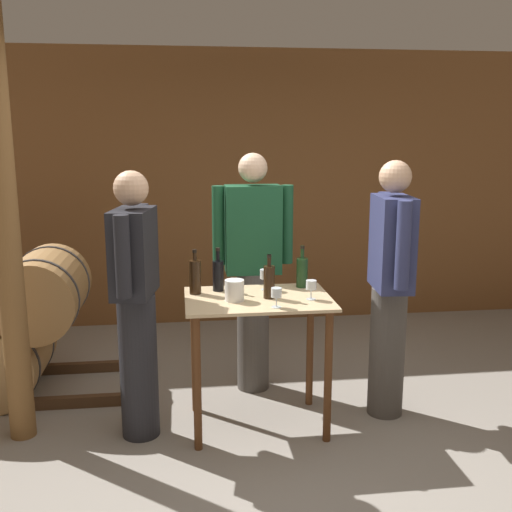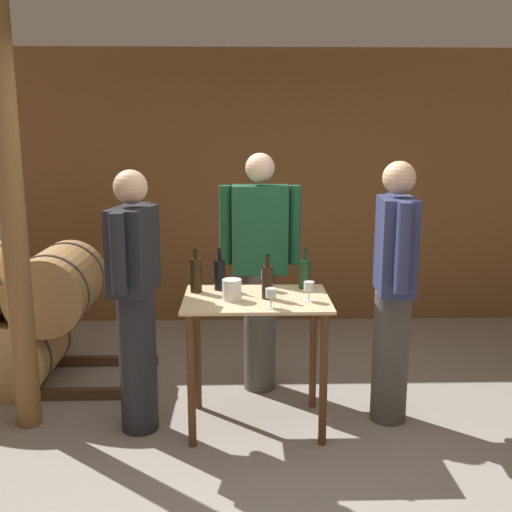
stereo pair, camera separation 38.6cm
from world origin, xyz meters
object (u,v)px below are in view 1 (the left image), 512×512
object	(u,v)px
wooden_post	(6,229)
wine_bottle_right	(302,272)
wine_bottle_left	(218,275)
person_visitor_with_scarf	(136,301)
person_visitor_bearded	(253,267)
wine_glass_near_right	(311,286)
ice_bucket	(234,290)
wine_bottle_center	(269,281)
wine_glass_near_left	(265,275)
wine_glass_near_center	(276,293)
wine_bottle_far_left	(195,276)
person_host	(390,284)

from	to	relation	value
wooden_post	wine_bottle_right	size ratio (longest dim) A/B	9.43
wine_bottle_left	person_visitor_with_scarf	distance (m)	0.58
person_visitor_bearded	person_visitor_with_scarf	bearing A→B (deg)	-142.17
wine_glass_near_right	ice_bucket	xyz separation A→B (m)	(-0.48, 0.04, -0.02)
wine_bottle_center	wine_glass_near_left	xyz separation A→B (m)	(0.00, 0.20, -0.01)
wine_bottle_left	wine_bottle_right	distance (m)	0.57
wine_glass_near_right	wine_bottle_center	bearing A→B (deg)	165.33
wine_bottle_left	wine_glass_near_center	size ratio (longest dim) A/B	2.39
wine_glass_near_center	person_visitor_bearded	bearing A→B (deg)	92.75
wine_bottle_far_left	wine_glass_near_left	distance (m)	0.47
wine_bottle_right	person_visitor_with_scarf	size ratio (longest dim) A/B	0.17
wine_glass_near_center	wine_glass_near_left	bearing A→B (deg)	91.16
person_visitor_with_scarf	wine_bottle_right	bearing A→B (deg)	12.79
wine_bottle_far_left	person_visitor_bearded	bearing A→B (deg)	46.39
wine_bottle_center	wine_bottle_right	xyz separation A→B (m)	(0.26, 0.24, -0.00)
wine_bottle_center	wine_glass_near_center	bearing A→B (deg)	-86.49
wine_glass_near_right	wine_bottle_right	bearing A→B (deg)	89.05
wine_bottle_left	wine_glass_near_left	bearing A→B (deg)	-3.65
wine_glass_near_center	wine_bottle_far_left	bearing A→B (deg)	141.94
wine_bottle_right	person_host	xyz separation A→B (m)	(0.57, -0.16, -0.07)
wine_bottle_right	wine_glass_near_right	distance (m)	0.31
wine_bottle_far_left	person_host	distance (m)	1.30
wine_glass_near_right	ice_bucket	world-z (taller)	ice_bucket
wine_bottle_far_left	person_host	xyz separation A→B (m)	(1.29, -0.08, -0.08)
wooden_post	wine_bottle_far_left	distance (m)	1.18
wine_bottle_far_left	wine_bottle_right	xyz separation A→B (m)	(0.72, 0.08, -0.01)
person_visitor_with_scarf	wooden_post	bearing A→B (deg)	173.86
ice_bucket	person_visitor_with_scarf	xyz separation A→B (m)	(-0.61, 0.02, -0.05)
wine_bottle_right	wine_glass_near_left	bearing A→B (deg)	-170.89
ice_bucket	person_visitor_bearded	bearing A→B (deg)	73.20
wine_bottle_center	wine_glass_near_right	world-z (taller)	wine_bottle_center
wine_bottle_left	wine_glass_near_center	distance (m)	0.54
person_host	person_visitor_with_scarf	size ratio (longest dim) A/B	1.03
person_visitor_with_scarf	ice_bucket	bearing A→B (deg)	-2.34
wine_bottle_center	ice_bucket	world-z (taller)	wine_bottle_center
wine_glass_near_left	ice_bucket	world-z (taller)	wine_glass_near_left
ice_bucket	person_host	bearing A→B (deg)	6.28
wine_bottle_left	person_visitor_with_scarf	world-z (taller)	person_visitor_with_scarf
person_host	person_visitor_bearded	bearing A→B (deg)	147.96
person_visitor_with_scarf	person_visitor_bearded	distance (m)	1.02
wine_bottle_far_left	wine_bottle_left	bearing A→B (deg)	20.54
wine_bottle_left	wine_bottle_center	xyz separation A→B (m)	(0.31, -0.22, 0.00)
wine_bottle_center	person_visitor_bearded	distance (m)	0.62
person_visitor_with_scarf	wine_bottle_left	bearing A→B (deg)	23.40
wine_bottle_right	person_visitor_bearded	xyz separation A→B (m)	(-0.29, 0.38, -0.05)
wooden_post	person_visitor_bearded	world-z (taller)	wooden_post
wooden_post	person_host	distance (m)	2.45
wine_glass_near_left	wine_glass_near_center	world-z (taller)	wine_glass_near_left
wine_bottle_center	wine_glass_near_center	size ratio (longest dim) A/B	2.34
wine_bottle_far_left	wine_bottle_left	size ratio (longest dim) A/B	1.02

